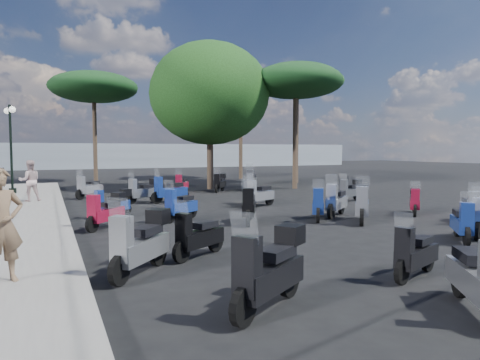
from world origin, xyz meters
name	(u,v)px	position (x,y,z in m)	size (l,w,h in m)	color
ground	(252,224)	(0.00, 0.00, 0.00)	(120.00, 120.00, 0.00)	black
sidewalk	(15,221)	(-6.50, 3.00, 0.07)	(3.00, 30.00, 0.15)	slate
lamp_post_2	(11,143)	(-7.10, 11.50, 2.54)	(0.57, 1.20, 4.20)	black
woman	(1,225)	(-6.23, -3.96, 1.05)	(0.66, 0.43, 1.80)	brown
pedestrian_far	(30,181)	(-6.22, 7.66, 0.98)	(0.81, 0.63, 1.66)	#C9ABA9
scooter_0	(269,271)	(-2.81, -6.35, 0.55)	(1.60, 1.16, 1.45)	black
scooter_1	(198,237)	(-2.77, -3.19, 0.43)	(1.37, 0.93, 1.24)	black
scooter_2	(141,244)	(-4.08, -3.92, 0.54)	(1.35, 1.46, 1.44)	black
scooter_3	(106,212)	(-4.09, 0.94, 0.49)	(1.24, 1.28, 1.29)	black
scooter_4	(112,204)	(-3.63, 3.06, 0.45)	(1.38, 0.82, 1.18)	black
scooter_5	(89,188)	(-3.84, 9.17, 0.46)	(1.33, 1.18, 1.33)	black
scooter_7	(415,254)	(0.19, -6.08, 0.42)	(1.44, 0.72, 1.20)	black
scooter_8	(249,207)	(-0.04, 0.10, 0.49)	(1.00, 1.62, 1.42)	black
scooter_9	(180,206)	(-1.80, 1.42, 0.45)	(1.37, 1.08, 1.31)	black
scooter_10	(169,191)	(-0.91, 6.05, 0.49)	(1.76, 0.74, 1.42)	black
scooter_11	(144,191)	(-1.90, 6.48, 0.50)	(1.54, 0.92, 1.32)	black
scooter_13	(478,279)	(-0.31, -7.62, 0.48)	(1.07, 1.52, 1.39)	black
scooter_14	(318,205)	(2.22, -0.25, 0.46)	(1.06, 1.44, 1.34)	black
scooter_15	(336,202)	(3.15, 0.08, 0.50)	(1.49, 1.20, 1.43)	black
scooter_16	(247,193)	(1.67, 3.86, 0.49)	(0.87, 1.52, 1.29)	black
scooter_17	(182,185)	(0.72, 9.77, 0.44)	(0.99, 1.35, 1.25)	black
scooter_19	(462,223)	(3.58, -4.33, 0.44)	(1.12, 1.27, 1.27)	black
scooter_21	(362,204)	(3.21, -1.15, 0.55)	(1.34, 1.51, 1.47)	black
scooter_22	(260,195)	(1.99, 3.39, 0.47)	(1.58, 0.89, 1.34)	black
scooter_23	(220,183)	(2.75, 9.56, 0.47)	(1.08, 1.34, 1.25)	black
scooter_26	(470,208)	(6.11, -2.58, 0.44)	(1.15, 1.26, 1.28)	black
scooter_27	(415,202)	(5.92, -0.63, 0.44)	(1.14, 1.15, 1.18)	black
scooter_28	(350,191)	(6.33, 3.31, 0.46)	(1.47, 0.74, 1.22)	black
scooter_29	(251,181)	(4.64, 9.62, 0.52)	(1.15, 1.62, 1.49)	black
broadleaf_tree	(210,94)	(2.90, 11.40, 5.37)	(6.77, 6.77, 8.26)	#38281E
pine_0	(241,82)	(8.04, 18.53, 7.35)	(6.33, 6.33, 8.48)	#38281E
pine_1	(297,78)	(9.79, 13.29, 7.00)	(5.48, 5.48, 8.00)	#38281E
pine_2	(94,88)	(-2.57, 19.03, 6.39)	(5.84, 5.84, 7.44)	#38281E
pine_3	(296,82)	(7.42, 9.62, 6.06)	(5.42, 5.42, 7.03)	#38281E
distant_hills	(96,156)	(0.00, 45.00, 1.50)	(70.00, 8.00, 3.00)	gray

